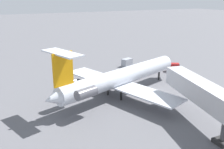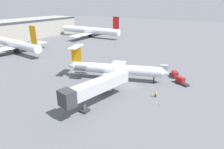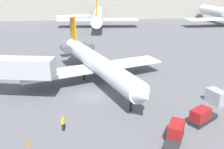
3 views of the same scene
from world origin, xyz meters
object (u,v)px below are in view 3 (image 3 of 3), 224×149
Objects in this scene: baggage_tug_trailing at (202,117)px; parked_airliner_west_mid at (98,16)px; regional_jet at (95,61)px; baggage_tug_lead at (175,134)px; cargo_container_uld at (216,97)px; traffic_cone_near at (28,142)px; ground_crew_marshaller at (63,123)px.

parked_airliner_west_mid reaches higher than baggage_tug_trailing.
parked_airliner_west_mid is (-8.04, 67.81, 3.27)m from baggage_tug_trailing.
baggage_tug_lead is at bearing -67.88° from regional_jet.
regional_jet is at bearing 147.12° from cargo_container_uld.
parked_airliner_west_mid reaches higher than baggage_tug_lead.
parked_airliner_west_mid is (11.14, 69.83, 3.83)m from traffic_cone_near.
regional_jet is at bearing 112.12° from baggage_tug_lead.
parked_airliner_west_mid is (-12.24, 63.12, 3.16)m from cargo_container_uld.
regional_jet is 10.05× the size of cargo_container_uld.
baggage_tug_trailing is at bearing -52.16° from regional_jet.
ground_crew_marshaller is 4.07m from traffic_cone_near.
baggage_tug_lead is 11.48m from cargo_container_uld.
traffic_cone_near is (-14.90, 1.03, -0.56)m from baggage_tug_lead.
baggage_tug_trailing reaches higher than ground_crew_marshaller.
baggage_tug_lead is 1.43× the size of cargo_container_uld.
cargo_container_uld is 24.33m from traffic_cone_near.
ground_crew_marshaller is 15.83m from baggage_tug_trailing.
baggage_tug_trailing is (4.28, 3.04, 0.00)m from baggage_tug_lead.
baggage_tug_trailing is 1.42× the size of cargo_container_uld.
cargo_container_uld is 64.37m from parked_airliner_west_mid.
ground_crew_marshaller is 0.41× the size of baggage_tug_trailing.
baggage_tug_lead is 1.01× the size of baggage_tug_trailing.
baggage_tug_trailing reaches higher than traffic_cone_near.
traffic_cone_near is (-19.18, -2.01, -0.56)m from baggage_tug_trailing.
ground_crew_marshaller is 0.41× the size of baggage_tug_lead.
baggage_tug_trailing is (15.83, -0.22, -0.02)m from ground_crew_marshaller.
cargo_container_uld is at bearing -79.03° from parked_airliner_west_mid.
parked_airliner_west_mid is (-3.76, 70.85, 3.27)m from baggage_tug_lead.
cargo_container_uld is 0.08× the size of parked_airliner_west_mid.
baggage_tug_trailing is at bearing 5.99° from traffic_cone_near.
traffic_cone_near is at bearing -146.33° from ground_crew_marshaller.
baggage_tug_lead is at bearing -15.78° from ground_crew_marshaller.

